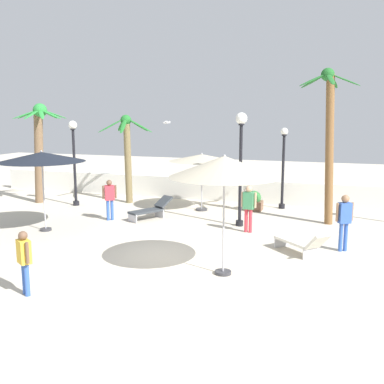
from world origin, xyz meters
The scene contains 19 objects.
ground_plane centered at (0.00, 0.00, 0.00)m, with size 56.00×56.00×0.00m, color beige.
boundary_wall centered at (0.00, 8.72, 0.53)m, with size 25.20×0.30×1.07m, color silver.
patio_umbrella_0 centered at (-0.67, 6.38, 2.28)m, with size 2.80×2.80×2.50m.
patio_umbrella_1 centered at (2.19, -0.94, 2.83)m, with size 2.83×2.83×3.15m.
patio_umbrella_2 centered at (-4.98, 1.33, 2.65)m, with size 3.03×3.03×2.89m.
palm_tree_0 centered at (-4.45, 6.94, 2.58)m, with size 2.34×2.56×4.10m.
palm_tree_1 centered at (-8.30, 5.63, 2.90)m, with size 2.47×2.47×4.62m.
palm_tree_2 centered at (4.50, 5.60, 3.50)m, with size 2.22×2.32×5.80m.
lamp_post_0 centered at (-6.44, 5.58, 2.42)m, with size 0.38×0.38×3.84m.
lamp_post_1 centered at (1.49, 4.22, 2.81)m, with size 0.43×0.43×4.19m.
lamp_post_3 centered at (2.60, 7.88, 1.99)m, with size 0.32×0.32×3.55m.
lounge_chair_1 centered at (-2.11, 4.20, 0.40)m, with size 1.41×1.90×0.83m.
lounge_chair_2 centered at (3.99, 1.38, 0.39)m, with size 1.75×1.70×0.84m.
guest_0 centered at (-1.81, -3.72, 0.92)m, with size 0.48×0.40×1.53m.
guest_1 centered at (-3.56, 3.50, 0.97)m, with size 0.47×0.40×1.61m.
guest_2 centered at (5.17, 2.14, 1.07)m, with size 0.50×0.38×1.75m.
guest_3 centered at (1.98, 3.41, 1.01)m, with size 0.56×0.27×1.67m.
seagull_0 centered at (-3.69, 9.97, 3.70)m, with size 0.79×1.06×0.15m.
planter centered at (1.49, 7.14, 0.38)m, with size 0.70×0.70×0.85m.
Camera 1 is at (4.96, -11.85, 4.17)m, focal length 41.95 mm.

